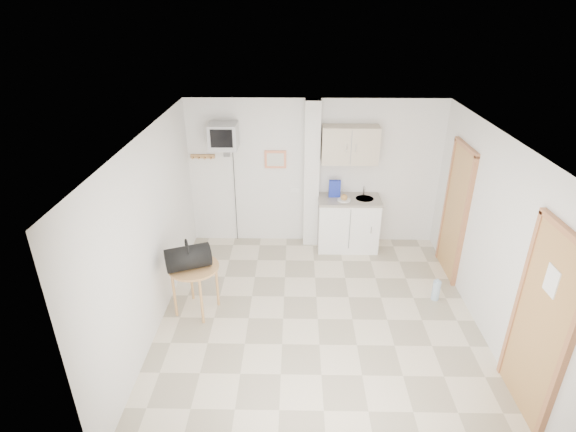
{
  "coord_description": "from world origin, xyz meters",
  "views": [
    {
      "loc": [
        -0.32,
        -4.85,
        3.88
      ],
      "look_at": [
        -0.41,
        0.6,
        1.25
      ],
      "focal_mm": 28.0,
      "sensor_mm": 36.0,
      "label": 1
    }
  ],
  "objects_px": {
    "round_table": "(194,272)",
    "duffel_bag": "(188,257)",
    "crt_television": "(224,137)",
    "water_bottle": "(436,290)"
  },
  "relations": [
    {
      "from": "crt_television",
      "to": "round_table",
      "type": "distance_m",
      "value": 2.28
    },
    {
      "from": "crt_television",
      "to": "water_bottle",
      "type": "bearing_deg",
      "value": -26.07
    },
    {
      "from": "crt_television",
      "to": "round_table",
      "type": "height_order",
      "value": "crt_television"
    },
    {
      "from": "duffel_bag",
      "to": "water_bottle",
      "type": "height_order",
      "value": "duffel_bag"
    },
    {
      "from": "duffel_bag",
      "to": "water_bottle",
      "type": "bearing_deg",
      "value": -16.61
    },
    {
      "from": "round_table",
      "to": "duffel_bag",
      "type": "distance_m",
      "value": 0.26
    },
    {
      "from": "crt_television",
      "to": "duffel_bag",
      "type": "xyz_separation_m",
      "value": [
        -0.25,
        -1.9,
        -1.06
      ]
    },
    {
      "from": "crt_television",
      "to": "water_bottle",
      "type": "relative_size",
      "value": 6.41
    },
    {
      "from": "crt_television",
      "to": "water_bottle",
      "type": "distance_m",
      "value": 3.93
    },
    {
      "from": "duffel_bag",
      "to": "water_bottle",
      "type": "relative_size",
      "value": 1.92
    }
  ]
}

